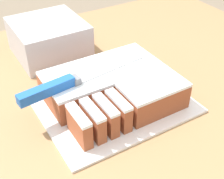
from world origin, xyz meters
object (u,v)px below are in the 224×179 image
Objects in this scene: cake_board at (112,101)px; knife at (61,85)px; storage_box at (49,38)px; cake at (113,87)px.

knife is at bearing 169.49° from cake_board.
storage_box is at bearing 97.28° from cake_board.
cake_board is 1.22× the size of cake.
cake is at bearing -14.33° from knife.
storage_box reaches higher than cake_board.
knife is (-0.12, 0.02, 0.04)m from cake.
cake_board is 0.30m from storage_box.
knife reaches higher than cake_board.
cake reaches higher than cake_board.
cake is 0.13m from knife.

